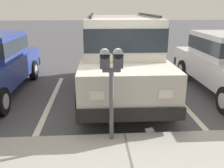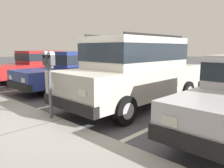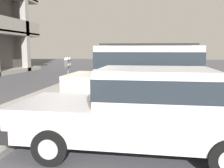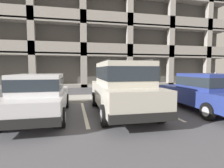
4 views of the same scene
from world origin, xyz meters
name	(u,v)px [view 1 (image 1 of 4)]	position (x,y,z in m)	size (l,w,h in m)	color
ground_plane	(123,136)	(0.00, 0.00, -0.05)	(80.00, 80.00, 0.10)	#4C4C51
parking_stall_lines	(49,107)	(1.57, -1.40, 0.00)	(12.65, 4.80, 0.01)	silver
silver_suv	(120,53)	(-0.15, -2.21, 1.09)	(2.07, 4.81, 2.03)	beige
parking_meter_near	(111,74)	(0.23, 0.35, 1.23)	(0.35, 0.12, 1.49)	#595B60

